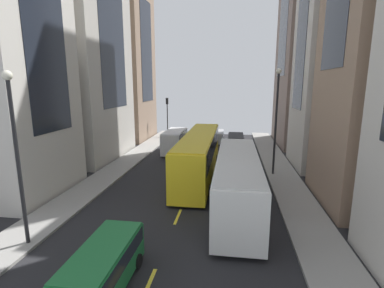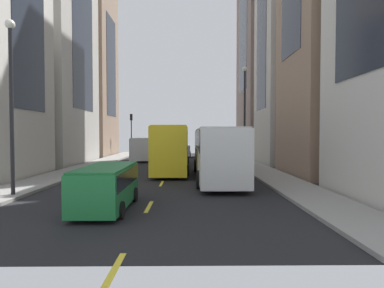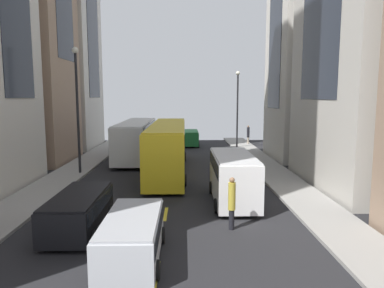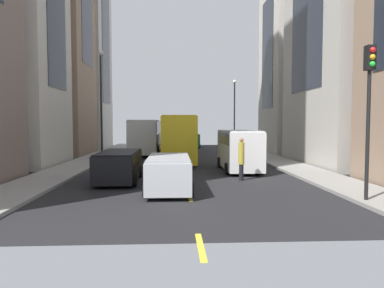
# 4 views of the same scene
# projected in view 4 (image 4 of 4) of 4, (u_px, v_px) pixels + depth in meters

# --- Properties ---
(ground_plane) EXTENTS (41.49, 41.49, 0.00)m
(ground_plane) POSITION_uv_depth(u_px,v_px,m) (182.00, 160.00, 29.49)
(ground_plane) COLOR black
(sidewalk_west) EXTENTS (2.61, 44.00, 0.15)m
(sidewalk_west) POSITION_uv_depth(u_px,v_px,m) (92.00, 159.00, 29.11)
(sidewalk_west) COLOR gray
(sidewalk_west) RESTS_ON ground
(sidewalk_east) EXTENTS (2.61, 44.00, 0.15)m
(sidewalk_east) POSITION_uv_depth(u_px,v_px,m) (270.00, 158.00, 29.86)
(sidewalk_east) COLOR gray
(sidewalk_east) RESTS_ON ground
(lane_stripe_0) EXTENTS (0.16, 2.00, 0.01)m
(lane_stripe_0) POSITION_uv_depth(u_px,v_px,m) (201.00, 247.00, 8.55)
(lane_stripe_0) COLOR yellow
(lane_stripe_0) RESTS_ON ground
(lane_stripe_1) EXTENTS (0.16, 2.00, 0.01)m
(lane_stripe_1) POSITION_uv_depth(u_px,v_px,m) (190.00, 196.00, 14.53)
(lane_stripe_1) COLOR yellow
(lane_stripe_1) RESTS_ON ground
(lane_stripe_2) EXTENTS (0.16, 2.00, 0.01)m
(lane_stripe_2) POSITION_uv_depth(u_px,v_px,m) (185.00, 175.00, 20.51)
(lane_stripe_2) COLOR yellow
(lane_stripe_2) RESTS_ON ground
(lane_stripe_3) EXTENTS (0.16, 2.00, 0.01)m
(lane_stripe_3) POSITION_uv_depth(u_px,v_px,m) (183.00, 164.00, 26.50)
(lane_stripe_3) COLOR yellow
(lane_stripe_3) RESTS_ON ground
(lane_stripe_4) EXTENTS (0.16, 2.00, 0.01)m
(lane_stripe_4) POSITION_uv_depth(u_px,v_px,m) (181.00, 156.00, 32.48)
(lane_stripe_4) COLOR yellow
(lane_stripe_4) RESTS_ON ground
(lane_stripe_5) EXTENTS (0.16, 2.00, 0.01)m
(lane_stripe_5) POSITION_uv_depth(u_px,v_px,m) (180.00, 151.00, 38.46)
(lane_stripe_5) COLOR yellow
(lane_stripe_5) RESTS_ON ground
(lane_stripe_6) EXTENTS (0.16, 2.00, 0.01)m
(lane_stripe_6) POSITION_uv_depth(u_px,v_px,m) (179.00, 148.00, 44.45)
(lane_stripe_6) COLOR yellow
(lane_stripe_6) RESTS_ON ground
(lane_stripe_7) EXTENTS (0.16, 2.00, 0.01)m
(lane_stripe_7) POSITION_uv_depth(u_px,v_px,m) (179.00, 145.00, 50.43)
(lane_stripe_7) COLOR yellow
(lane_stripe_7) RESTS_ON ground
(building_west_3) EXTENTS (9.95, 8.23, 24.48)m
(building_west_3) POSITION_uv_depth(u_px,v_px,m) (65.00, 48.00, 42.62)
(building_west_3) COLOR beige
(building_west_3) RESTS_ON ground
(building_east_2) EXTENTS (8.10, 7.55, 20.34)m
(building_east_2) POSITION_uv_depth(u_px,v_px,m) (306.00, 54.00, 36.32)
(building_east_2) COLOR beige
(building_east_2) RESTS_ON ground
(city_bus_white) EXTENTS (2.80, 12.09, 3.35)m
(city_bus_white) POSITION_uv_depth(u_px,v_px,m) (147.00, 134.00, 36.19)
(city_bus_white) COLOR silver
(city_bus_white) RESTS_ON ground
(streetcar_yellow) EXTENTS (2.70, 14.26, 3.59)m
(streetcar_yellow) POSITION_uv_depth(u_px,v_px,m) (178.00, 134.00, 30.27)
(streetcar_yellow) COLOR yellow
(streetcar_yellow) RESTS_ON ground
(delivery_van_white) EXTENTS (2.25, 5.67, 2.58)m
(delivery_van_white) POSITION_uv_depth(u_px,v_px,m) (239.00, 147.00, 22.45)
(delivery_van_white) COLOR white
(delivery_van_white) RESTS_ON ground
(car_green_0) EXTENTS (1.91, 4.51, 1.72)m
(car_green_0) POSITION_uv_depth(u_px,v_px,m) (192.00, 139.00, 44.87)
(car_green_0) COLOR #1E7238
(car_green_0) RESTS_ON ground
(car_black_1) EXTENTS (2.08, 4.76, 1.57)m
(car_black_1) POSITION_uv_depth(u_px,v_px,m) (119.00, 164.00, 18.21)
(car_black_1) COLOR black
(car_black_1) RESTS_ON ground
(car_silver_2) EXTENTS (2.04, 4.52, 1.55)m
(car_silver_2) POSITION_uv_depth(u_px,v_px,m) (169.00, 171.00, 15.61)
(car_silver_2) COLOR #B7BABF
(car_silver_2) RESTS_ON ground
(pedestrian_crossing_mid) EXTENTS (0.31, 0.31, 2.25)m
(pedestrian_crossing_mid) POSITION_uv_depth(u_px,v_px,m) (241.00, 158.00, 18.53)
(pedestrian_crossing_mid) COLOR black
(pedestrian_crossing_mid) RESTS_ON ground
(pedestrian_walking_far) EXTENTS (0.31, 0.31, 2.14)m
(pedestrian_walking_far) POSITION_uv_depth(u_px,v_px,m) (244.00, 137.00, 45.50)
(pedestrian_walking_far) COLOR gray
(pedestrian_walking_far) RESTS_ON ground
(traffic_light_near_corner) EXTENTS (0.32, 0.44, 5.70)m
(traffic_light_near_corner) POSITION_uv_depth(u_px,v_px,m) (369.00, 93.00, 12.94)
(traffic_light_near_corner) COLOR black
(traffic_light_near_corner) RESTS_ON ground
(streetlamp_near) EXTENTS (0.44, 0.44, 8.15)m
(streetlamp_near) POSITION_uv_depth(u_px,v_px,m) (234.00, 107.00, 42.57)
(streetlamp_near) COLOR black
(streetlamp_near) RESTS_ON ground
(streetlamp_far) EXTENTS (0.44, 0.44, 8.85)m
(streetlamp_far) POSITION_uv_depth(u_px,v_px,m) (101.00, 94.00, 28.86)
(streetlamp_far) COLOR black
(streetlamp_far) RESTS_ON ground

